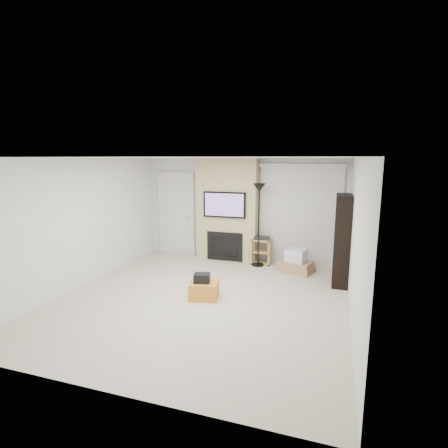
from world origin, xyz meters
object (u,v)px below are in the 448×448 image
(floor_lamp, at_px, (259,201))
(box_stack, at_px, (296,263))
(ottoman, at_px, (204,289))
(av_stand, at_px, (262,249))
(bookshelf, at_px, (342,240))

(floor_lamp, distance_m, box_stack, 1.61)
(ottoman, relative_size, av_stand, 0.76)
(floor_lamp, height_order, bookshelf, floor_lamp)
(bookshelf, bearing_deg, floor_lamp, 160.33)
(floor_lamp, distance_m, av_stand, 1.19)
(ottoman, distance_m, floor_lamp, 2.63)
(av_stand, bearing_deg, ottoman, -103.24)
(ottoman, distance_m, box_stack, 2.47)
(av_stand, distance_m, bookshelf, 2.05)
(av_stand, xyz_separation_m, bookshelf, (1.79, -0.84, 0.55))
(ottoman, height_order, av_stand, av_stand)
(ottoman, height_order, bookshelf, bookshelf)
(av_stand, bearing_deg, floor_lamp, -102.57)
(ottoman, xyz_separation_m, box_stack, (1.41, 2.03, 0.04))
(box_stack, relative_size, bookshelf, 0.49)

